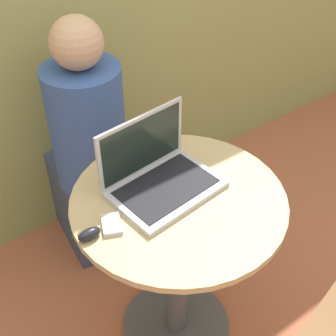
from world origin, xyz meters
TOP-DOWN VIEW (x-y plane):
  - ground_plane at (0.00, 0.00)m, footprint 12.00×12.00m
  - round_table at (0.00, 0.00)m, footprint 0.73×0.73m
  - laptop at (-0.02, 0.09)m, footprint 0.39×0.29m
  - cell_phone at (-0.25, 0.02)m, footprint 0.09×0.10m
  - computer_mouse at (-0.33, 0.02)m, footprint 0.07×0.04m
  - person_seated at (-0.02, 0.66)m, footprint 0.35×0.51m

SIDE VIEW (x-z plane):
  - ground_plane at x=0.00m, z-range 0.00..0.00m
  - person_seated at x=-0.02m, z-range -0.09..1.11m
  - round_table at x=0.00m, z-range 0.15..0.92m
  - cell_phone at x=-0.25m, z-range 0.77..0.79m
  - computer_mouse at x=-0.33m, z-range 0.77..0.81m
  - laptop at x=-0.02m, z-range 0.70..0.94m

